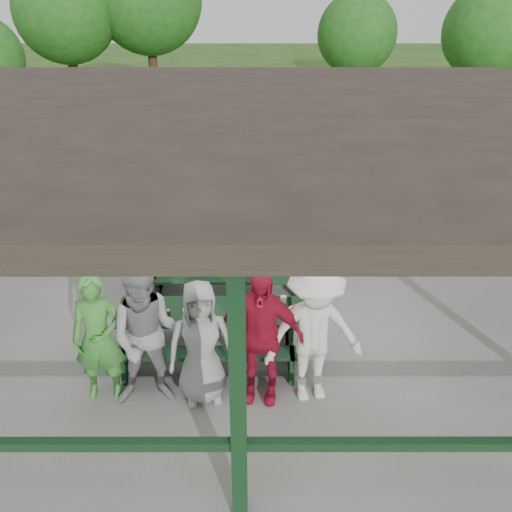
{
  "coord_description": "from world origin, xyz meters",
  "views": [
    {
      "loc": [
        0.16,
        -7.58,
        4.92
      ],
      "look_at": [
        0.16,
        -0.3,
        1.24
      ],
      "focal_mm": 38.0,
      "sensor_mm": 36.0,
      "label": 1
    }
  ],
  "objects_px": {
    "spectator_grey": "(341,219)",
    "farm_trailer": "(161,156)",
    "contestant_grey_left": "(148,337)",
    "pickup_truck": "(377,137)",
    "picnic_table_near": "(211,326)",
    "contestant_green": "(99,338)",
    "spectator_lblue": "(235,226)",
    "picnic_table_far": "(229,261)",
    "spectator_blue": "(160,208)",
    "contestant_red": "(260,336)",
    "contestant_grey_mid": "(201,343)",
    "contestant_white_fedora": "(314,334)"
  },
  "relations": [
    {
      "from": "spectator_grey",
      "to": "farm_trailer",
      "type": "relative_size",
      "value": 0.45
    },
    {
      "from": "contestant_grey_left",
      "to": "pickup_truck",
      "type": "bearing_deg",
      "value": 61.42
    },
    {
      "from": "picnic_table_near",
      "to": "contestant_green",
      "type": "bearing_deg",
      "value": -146.83
    },
    {
      "from": "pickup_truck",
      "to": "picnic_table_near",
      "type": "bearing_deg",
      "value": 159.42
    },
    {
      "from": "contestant_green",
      "to": "spectator_lblue",
      "type": "height_order",
      "value": "contestant_green"
    },
    {
      "from": "picnic_table_far",
      "to": "spectator_blue",
      "type": "xyz_separation_m",
      "value": [
        -1.39,
        1.44,
        0.42
      ]
    },
    {
      "from": "contestant_red",
      "to": "pickup_truck",
      "type": "height_order",
      "value": "contestant_red"
    },
    {
      "from": "spectator_grey",
      "to": "pickup_truck",
      "type": "relative_size",
      "value": 0.36
    },
    {
      "from": "spectator_lblue",
      "to": "farm_trailer",
      "type": "distance_m",
      "value": 5.65
    },
    {
      "from": "picnic_table_far",
      "to": "spectator_grey",
      "type": "xyz_separation_m",
      "value": [
        2.06,
        0.98,
        0.39
      ]
    },
    {
      "from": "contestant_grey_mid",
      "to": "spectator_blue",
      "type": "height_order",
      "value": "spectator_blue"
    },
    {
      "from": "picnic_table_near",
      "to": "contestant_grey_mid",
      "type": "bearing_deg",
      "value": -92.73
    },
    {
      "from": "contestant_white_fedora",
      "to": "spectator_blue",
      "type": "height_order",
      "value": "contestant_white_fedora"
    },
    {
      "from": "contestant_white_fedora",
      "to": "farm_trailer",
      "type": "relative_size",
      "value": 0.51
    },
    {
      "from": "contestant_grey_left",
      "to": "spectator_grey",
      "type": "distance_m",
      "value": 4.89
    },
    {
      "from": "contestant_white_fedora",
      "to": "farm_trailer",
      "type": "distance_m",
      "value": 9.57
    },
    {
      "from": "contestant_white_fedora",
      "to": "contestant_grey_mid",
      "type": "bearing_deg",
      "value": 172.53
    },
    {
      "from": "contestant_grey_left",
      "to": "spectator_grey",
      "type": "relative_size",
      "value": 1.11
    },
    {
      "from": "spectator_blue",
      "to": "spectator_grey",
      "type": "height_order",
      "value": "spectator_blue"
    },
    {
      "from": "contestant_grey_left",
      "to": "contestant_white_fedora",
      "type": "height_order",
      "value": "contestant_white_fedora"
    },
    {
      "from": "contestant_grey_mid",
      "to": "pickup_truck",
      "type": "xyz_separation_m",
      "value": [
        4.42,
        11.06,
        -0.28
      ]
    },
    {
      "from": "picnic_table_far",
      "to": "contestant_grey_left",
      "type": "distance_m",
      "value": 3.11
    },
    {
      "from": "contestant_grey_mid",
      "to": "spectator_blue",
      "type": "bearing_deg",
      "value": 93.91
    },
    {
      "from": "contestant_grey_left",
      "to": "farm_trailer",
      "type": "xyz_separation_m",
      "value": [
        -1.28,
        9.04,
        -0.4
      ]
    },
    {
      "from": "spectator_lblue",
      "to": "picnic_table_near",
      "type": "bearing_deg",
      "value": 71.62
    },
    {
      "from": "spectator_grey",
      "to": "contestant_grey_left",
      "type": "bearing_deg",
      "value": 72.78
    },
    {
      "from": "contestant_red",
      "to": "contestant_grey_mid",
      "type": "bearing_deg",
      "value": -168.48
    },
    {
      "from": "picnic_table_near",
      "to": "contestant_white_fedora",
      "type": "xyz_separation_m",
      "value": [
        1.35,
        -0.88,
        0.49
      ]
    },
    {
      "from": "contestant_grey_left",
      "to": "contestant_red",
      "type": "bearing_deg",
      "value": -0.9
    },
    {
      "from": "contestant_red",
      "to": "spectator_blue",
      "type": "bearing_deg",
      "value": 122.99
    },
    {
      "from": "spectator_lblue",
      "to": "contestant_white_fedora",
      "type": "bearing_deg",
      "value": 92.88
    },
    {
      "from": "pickup_truck",
      "to": "farm_trailer",
      "type": "height_order",
      "value": "farm_trailer"
    },
    {
      "from": "contestant_grey_left",
      "to": "contestant_grey_mid",
      "type": "bearing_deg",
      "value": 0.13
    },
    {
      "from": "spectator_grey",
      "to": "pickup_truck",
      "type": "xyz_separation_m",
      "value": [
        2.14,
        7.18,
        -0.3
      ]
    },
    {
      "from": "spectator_grey",
      "to": "spectator_lblue",
      "type": "bearing_deg",
      "value": 21.9
    },
    {
      "from": "spectator_lblue",
      "to": "farm_trailer",
      "type": "relative_size",
      "value": 0.4
    },
    {
      "from": "picnic_table_near",
      "to": "contestant_white_fedora",
      "type": "relative_size",
      "value": 1.32
    },
    {
      "from": "spectator_lblue",
      "to": "spectator_blue",
      "type": "height_order",
      "value": "spectator_blue"
    },
    {
      "from": "picnic_table_far",
      "to": "spectator_grey",
      "type": "bearing_deg",
      "value": 25.53
    },
    {
      "from": "contestant_red",
      "to": "spectator_lblue",
      "type": "distance_m",
      "value": 3.79
    },
    {
      "from": "contestant_grey_mid",
      "to": "pickup_truck",
      "type": "relative_size",
      "value": 0.35
    },
    {
      "from": "contestant_red",
      "to": "farm_trailer",
      "type": "bearing_deg",
      "value": 115.59
    },
    {
      "from": "picnic_table_far",
      "to": "spectator_blue",
      "type": "relative_size",
      "value": 1.56
    },
    {
      "from": "contestant_grey_left",
      "to": "farm_trailer",
      "type": "distance_m",
      "value": 9.14
    },
    {
      "from": "farm_trailer",
      "to": "contestant_grey_mid",
      "type": "bearing_deg",
      "value": -95.09
    },
    {
      "from": "contestant_white_fedora",
      "to": "contestant_green",
      "type": "bearing_deg",
      "value": 171.08
    },
    {
      "from": "contestant_grey_mid",
      "to": "contestant_white_fedora",
      "type": "bearing_deg",
      "value": -10.22
    },
    {
      "from": "contestant_red",
      "to": "contestant_white_fedora",
      "type": "distance_m",
      "value": 0.67
    },
    {
      "from": "contestant_grey_left",
      "to": "contestant_red",
      "type": "xyz_separation_m",
      "value": [
        1.36,
        0.08,
        -0.03
      ]
    },
    {
      "from": "contestant_red",
      "to": "contestant_green",
      "type": "bearing_deg",
      "value": -171.26
    }
  ]
}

